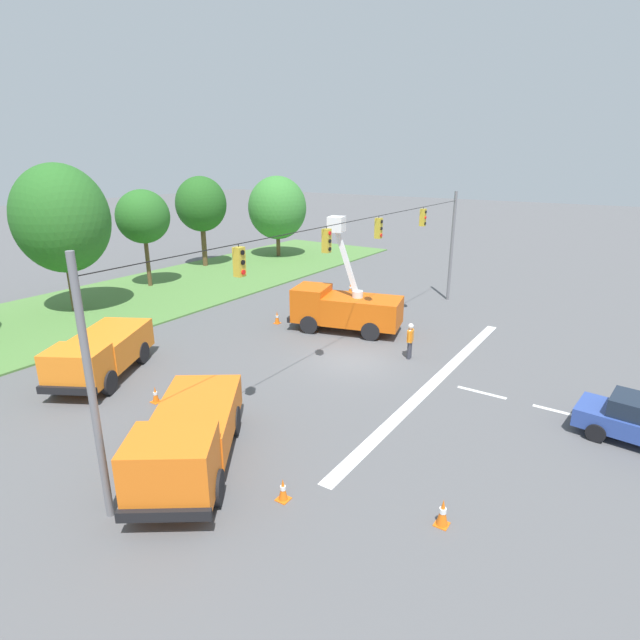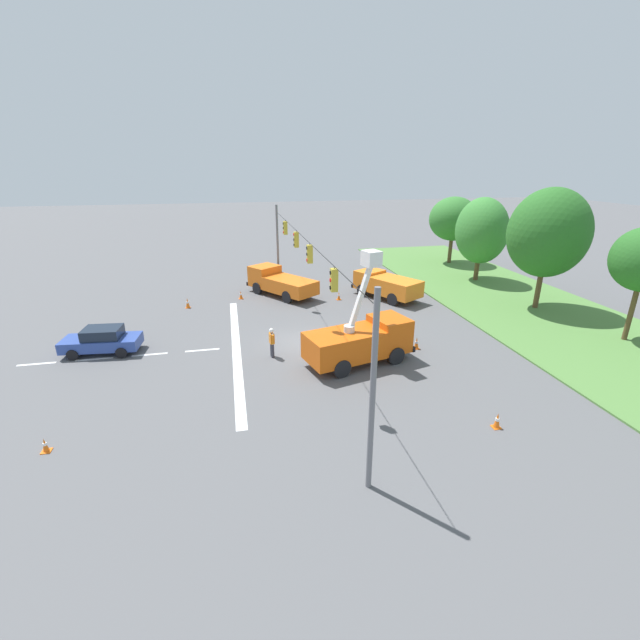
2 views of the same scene
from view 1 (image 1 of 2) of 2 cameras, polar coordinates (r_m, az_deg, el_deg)
The scene contains 17 objects.
ground_plane at distance 23.93m, azimuth 3.66°, elevation -4.63°, with size 200.00×200.00×0.00m, color #565659.
grass_verge at distance 35.91m, azimuth -22.02°, elevation 1.91°, with size 56.00×12.00×0.10m, color #517F3D.
lane_markings at distance 21.93m, azimuth 16.68°, elevation -7.60°, with size 17.60×15.25×0.01m.
signal_gantry at distance 22.59m, azimuth 3.93°, elevation 6.17°, with size 26.20×0.33×7.20m.
tree_centre at distance 33.96m, azimuth -27.47°, elevation 10.21°, with size 5.42×5.82×8.98m.
tree_east at distance 38.75m, azimuth -19.57°, elevation 11.05°, with size 3.89×3.61×7.12m.
tree_far_east at distance 45.08m, azimuth -13.43°, elevation 12.73°, with size 4.44×4.19×7.78m.
tree_east_end at distance 48.83m, azimuth -4.90°, elevation 12.64°, with size 5.59×5.49×7.65m.
utility_truck_bucket_lift at distance 27.57m, azimuth 2.77°, elevation 1.58°, with size 3.81×6.46×6.29m.
utility_truck_support_near at distance 16.08m, azimuth -14.82°, elevation -12.74°, with size 6.68×5.71×2.22m.
utility_truck_support_far at distance 23.78m, azimuth -23.77°, elevation -3.39°, with size 6.20×4.90×2.00m.
road_worker at distance 24.17m, azimuth 10.27°, elevation -2.12°, with size 0.64×0.31×1.77m.
traffic_cone_foreground_right at distance 14.83m, azimuth -4.25°, elevation -18.77°, with size 0.36×0.36×0.69m.
traffic_cone_mid_left at distance 20.90m, azimuth -18.29°, elevation -8.10°, with size 0.36×0.36×0.67m.
traffic_cone_mid_right at distance 29.15m, azimuth -4.93°, elevation 0.30°, with size 0.36×0.36×0.74m.
traffic_cone_near_bucket at distance 14.31m, azimuth 13.85°, elevation -20.56°, with size 0.36×0.36×0.80m.
traffic_cone_lane_edge_a at distance 35.76m, azimuth 3.48°, elevation 3.64°, with size 0.36×0.36×0.70m.
Camera 1 is at (-19.19, -10.94, 9.20)m, focal length 28.00 mm.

